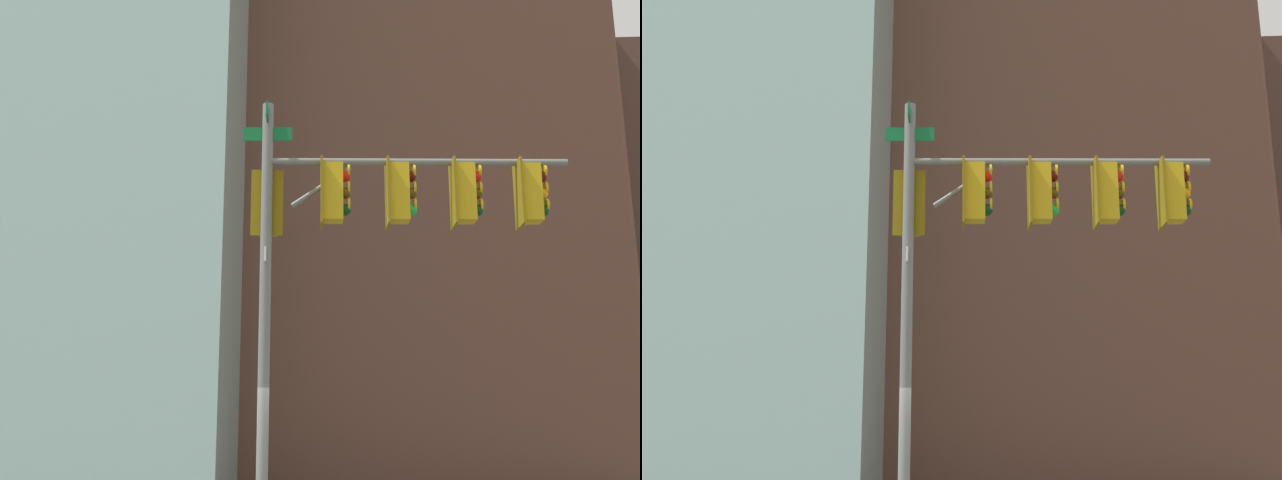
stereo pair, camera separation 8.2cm
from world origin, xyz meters
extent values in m
cylinder|color=slate|center=(-0.38, -0.48, 3.68)|extent=(0.19, 0.19, 7.37)
cylinder|color=slate|center=(-2.94, -0.64, 6.32)|extent=(5.14, 0.43, 0.12)
cylinder|color=slate|center=(-1.30, -0.54, 5.87)|extent=(1.04, 0.15, 0.75)
cube|color=#0F6B33|center=(-0.38, -0.48, 7.12)|extent=(0.09, 0.93, 0.24)
cube|color=#0F6B33|center=(-0.38, -0.48, 6.82)|extent=(0.84, 0.08, 0.24)
cube|color=white|center=(-0.38, -0.48, 4.65)|extent=(0.06, 0.45, 0.24)
cube|color=gold|center=(-1.49, -0.55, 5.76)|extent=(0.36, 0.36, 1.00)
cube|color=#7D640C|center=(-1.30, -0.54, 5.76)|extent=(0.07, 0.55, 1.16)
sphere|color=red|center=(-1.70, -0.57, 6.06)|extent=(0.20, 0.20, 0.20)
cylinder|color=gold|center=(-1.76, -0.57, 6.15)|extent=(0.05, 0.23, 0.23)
sphere|color=#4C330A|center=(-1.70, -0.57, 5.76)|extent=(0.20, 0.20, 0.20)
cylinder|color=gold|center=(-1.76, -0.57, 5.85)|extent=(0.05, 0.23, 0.23)
sphere|color=#0A3819|center=(-1.70, -0.57, 5.46)|extent=(0.20, 0.20, 0.20)
cylinder|color=gold|center=(-1.76, -0.57, 5.55)|extent=(0.05, 0.23, 0.23)
cube|color=gold|center=(-2.61, -0.62, 5.76)|extent=(0.36, 0.36, 1.00)
cube|color=#7D640C|center=(-2.42, -0.61, 5.76)|extent=(0.07, 0.55, 1.16)
sphere|color=#470A07|center=(-2.81, -0.63, 6.06)|extent=(0.20, 0.20, 0.20)
cylinder|color=gold|center=(-2.88, -0.64, 6.15)|extent=(0.05, 0.23, 0.23)
sphere|color=#4C330A|center=(-2.81, -0.63, 5.76)|extent=(0.20, 0.20, 0.20)
cylinder|color=gold|center=(-2.88, -0.64, 5.85)|extent=(0.05, 0.23, 0.23)
sphere|color=green|center=(-2.81, -0.63, 5.46)|extent=(0.20, 0.20, 0.20)
cylinder|color=gold|center=(-2.88, -0.64, 5.55)|extent=(0.05, 0.23, 0.23)
cube|color=gold|center=(-3.72, -0.69, 5.76)|extent=(0.36, 0.36, 1.00)
cube|color=#7D640C|center=(-3.53, -0.68, 5.76)|extent=(0.07, 0.55, 1.16)
sphere|color=red|center=(-3.93, -0.70, 6.06)|extent=(0.20, 0.20, 0.20)
cylinder|color=gold|center=(-3.99, -0.71, 6.15)|extent=(0.05, 0.23, 0.23)
sphere|color=#4C330A|center=(-3.93, -0.70, 5.76)|extent=(0.20, 0.20, 0.20)
cylinder|color=gold|center=(-3.99, -0.71, 5.85)|extent=(0.05, 0.23, 0.23)
sphere|color=#0A3819|center=(-3.93, -0.70, 5.46)|extent=(0.20, 0.20, 0.20)
cylinder|color=gold|center=(-3.99, -0.71, 5.55)|extent=(0.05, 0.23, 0.23)
cube|color=gold|center=(-4.84, -0.76, 5.76)|extent=(0.36, 0.36, 1.00)
cube|color=#7D640C|center=(-4.65, -0.75, 5.76)|extent=(0.07, 0.55, 1.16)
sphere|color=#470A07|center=(-5.04, -0.77, 6.06)|extent=(0.20, 0.20, 0.20)
cylinder|color=gold|center=(-5.11, -0.77, 6.15)|extent=(0.05, 0.23, 0.23)
sphere|color=#F29E0C|center=(-5.04, -0.77, 5.76)|extent=(0.20, 0.20, 0.20)
cylinder|color=gold|center=(-5.11, -0.77, 5.85)|extent=(0.05, 0.23, 0.23)
sphere|color=#0A3819|center=(-5.04, -0.77, 5.46)|extent=(0.20, 0.20, 0.20)
cylinder|color=gold|center=(-5.11, -0.77, 5.55)|extent=(0.05, 0.23, 0.23)
cube|color=gold|center=(-0.36, -0.78, 5.62)|extent=(0.36, 0.36, 1.00)
cube|color=#7D640C|center=(-0.37, -0.59, 5.62)|extent=(0.55, 0.07, 1.16)
sphere|color=red|center=(-0.35, -0.98, 5.92)|extent=(0.20, 0.20, 0.20)
cylinder|color=gold|center=(-0.34, -1.05, 6.01)|extent=(0.23, 0.05, 0.23)
sphere|color=#4C330A|center=(-0.35, -0.98, 5.62)|extent=(0.20, 0.20, 0.20)
cylinder|color=gold|center=(-0.34, -1.05, 5.71)|extent=(0.23, 0.05, 0.23)
sphere|color=#0A3819|center=(-0.35, -0.98, 5.32)|extent=(0.20, 0.20, 0.20)
cylinder|color=gold|center=(-0.34, -1.05, 5.41)|extent=(0.23, 0.05, 0.23)
cube|color=brown|center=(-5.44, -33.81, 21.48)|extent=(18.57, 18.51, 42.96)
camera|label=1|loc=(-1.93, 12.58, 1.52)|focal=45.78mm
camera|label=2|loc=(-2.01, 12.57, 1.52)|focal=45.78mm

